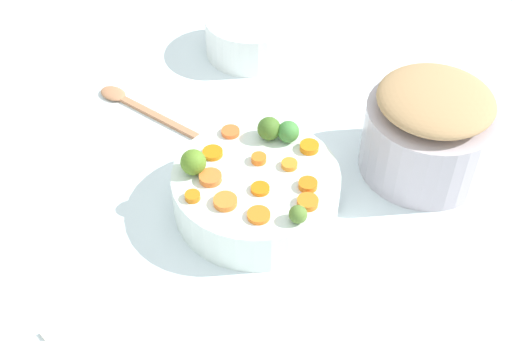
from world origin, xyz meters
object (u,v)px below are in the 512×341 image
object	(u,v)px
metal_pot	(427,139)
wooden_spoon	(139,107)
serving_bowl_carrots	(256,191)
casserole_dish	(251,35)

from	to	relation	value
metal_pot	wooden_spoon	size ratio (longest dim) A/B	0.98
serving_bowl_carrots	casserole_dish	world-z (taller)	casserole_dish
casserole_dish	metal_pot	bearing A→B (deg)	-58.74
metal_pot	casserole_dish	size ratio (longest dim) A/B	1.16
serving_bowl_carrots	metal_pot	xyz separation A→B (m)	(0.31, 0.05, 0.03)
wooden_spoon	casserole_dish	size ratio (longest dim) A/B	1.18
wooden_spoon	casserole_dish	world-z (taller)	casserole_dish
metal_pot	wooden_spoon	xyz separation A→B (m)	(-0.50, 0.25, -0.06)
metal_pot	casserole_dish	distance (m)	0.48
metal_pot	wooden_spoon	distance (m)	0.56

